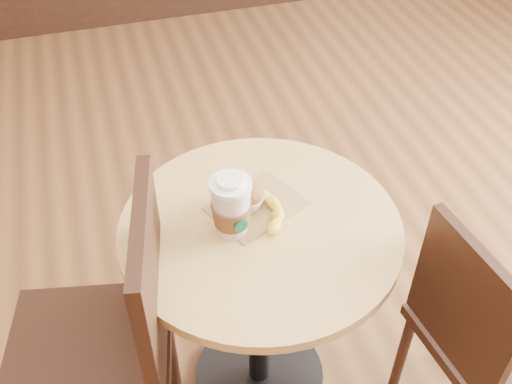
# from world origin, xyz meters

# --- Properties ---
(cafe_table) EXTENTS (0.75, 0.75, 0.75)m
(cafe_table) POSITION_xyz_m (-0.09, 0.11, 0.55)
(cafe_table) COLOR black
(cafe_table) RESTS_ON ground
(chair_left) EXTENTS (0.51, 0.51, 0.98)m
(chair_left) POSITION_xyz_m (-0.52, 0.01, 0.54)
(chair_left) COLOR black
(chair_left) RESTS_ON ground
(chair_right) EXTENTS (0.41, 0.41, 0.85)m
(chair_right) POSITION_xyz_m (0.45, -0.21, 0.47)
(chair_right) COLOR black
(chair_right) RESTS_ON ground
(kraft_bag) EXTENTS (0.29, 0.26, 0.00)m
(kraft_bag) POSITION_xyz_m (-0.08, 0.17, 0.75)
(kraft_bag) COLOR #99764A
(kraft_bag) RESTS_ON cafe_table
(coffee_cup) EXTENTS (0.11, 0.11, 0.18)m
(coffee_cup) POSITION_xyz_m (-0.17, 0.11, 0.83)
(coffee_cup) COLOR silver
(coffee_cup) RESTS_ON cafe_table
(muffin) EXTENTS (0.09, 0.09, 0.08)m
(muffin) POSITION_xyz_m (-0.10, 0.18, 0.79)
(muffin) COLOR silver
(muffin) RESTS_ON kraft_bag
(banana) EXTENTS (0.23, 0.26, 0.03)m
(banana) POSITION_xyz_m (-0.09, 0.15, 0.77)
(banana) COLOR yellow
(banana) RESTS_ON kraft_bag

